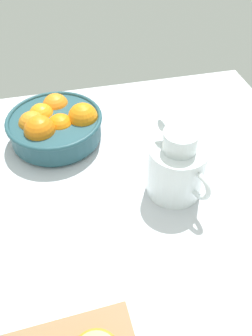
{
  "coord_description": "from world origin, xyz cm",
  "views": [
    {
      "loc": [
        -10.5,
        -53.89,
        64.05
      ],
      "look_at": [
        2.92,
        3.72,
        4.68
      ],
      "focal_mm": 36.47,
      "sensor_mm": 36.0,
      "label": 1
    }
  ],
  "objects": [
    {
      "name": "ground_plane",
      "position": [
        0.0,
        0.0,
        -1.5
      ],
      "size": [
        110.45,
        98.55,
        3.0
      ],
      "primitive_type": "cube",
      "color": "silver"
    },
    {
      "name": "fruit_bowl",
      "position": [
        -12.68,
        24.39,
        5.05
      ],
      "size": [
        26.55,
        26.55,
        11.48
      ],
      "color": "#234C56",
      "rests_on": "ground_plane"
    },
    {
      "name": "juice_pitcher",
      "position": [
        13.85,
        -1.6,
        6.55
      ],
      "size": [
        13.53,
        17.35,
        18.76
      ],
      "color": "white",
      "rests_on": "ground_plane"
    }
  ]
}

